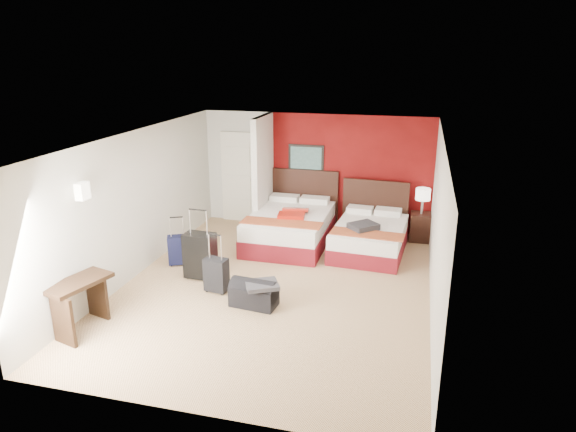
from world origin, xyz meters
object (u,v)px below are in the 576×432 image
(bed_right, at_px, (369,238))
(suitcase_navy, at_px, (179,251))
(desk, at_px, (81,305))
(table_lamp, at_px, (422,201))
(suitcase_charcoal, at_px, (216,276))
(duffel_bag, at_px, (254,295))
(suitcase_black, at_px, (200,257))
(nightstand, at_px, (420,227))
(bed_left, at_px, (290,228))
(red_suitcase_open, at_px, (293,213))

(bed_right, bearing_deg, suitcase_navy, -152.02)
(suitcase_navy, height_order, desk, desk)
(table_lamp, distance_m, suitcase_charcoal, 4.61)
(table_lamp, xyz_separation_m, duffel_bag, (-2.45, -3.59, -0.67))
(bed_right, bearing_deg, suitcase_black, -140.55)
(bed_right, height_order, suitcase_charcoal, bed_right)
(nightstand, height_order, suitcase_charcoal, nightstand)
(nightstand, distance_m, suitcase_black, 4.63)
(bed_right, xyz_separation_m, nightstand, (0.95, 0.92, 0.01))
(table_lamp, xyz_separation_m, desk, (-4.57, -4.88, -0.47))
(bed_left, xyz_separation_m, table_lamp, (2.57, 0.85, 0.52))
(red_suitcase_open, xyz_separation_m, suitcase_black, (-1.19, -1.89, -0.30))
(suitcase_black, bearing_deg, duffel_bag, -28.60)
(red_suitcase_open, relative_size, suitcase_navy, 1.35)
(suitcase_black, relative_size, suitcase_navy, 1.49)
(desk, bearing_deg, red_suitcase_open, 77.50)
(suitcase_navy, bearing_deg, desk, -121.64)
(red_suitcase_open, bearing_deg, nightstand, 13.74)
(nightstand, relative_size, suitcase_navy, 1.11)
(suitcase_navy, xyz_separation_m, duffel_bag, (1.83, -1.19, -0.08))
(bed_left, xyz_separation_m, suitcase_black, (-1.09, -1.99, 0.07))
(red_suitcase_open, height_order, table_lamp, table_lamp)
(suitcase_black, xyz_separation_m, duffel_bag, (1.21, -0.74, -0.21))
(bed_left, bearing_deg, table_lamp, 19.00)
(bed_left, relative_size, suitcase_charcoal, 3.95)
(table_lamp, bearing_deg, bed_left, -161.61)
(bed_right, bearing_deg, desk, -128.45)
(bed_left, distance_m, table_lamp, 2.76)
(nightstand, xyz_separation_m, duffel_bag, (-2.45, -3.59, -0.11))
(bed_right, distance_m, red_suitcase_open, 1.57)
(bed_left, relative_size, table_lamp, 4.08)
(bed_right, height_order, red_suitcase_open, red_suitcase_open)
(bed_right, relative_size, suitcase_black, 2.39)
(suitcase_charcoal, distance_m, duffel_bag, 0.81)
(bed_right, distance_m, suitcase_charcoal, 3.25)
(nightstand, bearing_deg, suitcase_charcoal, -135.77)
(bed_right, bearing_deg, red_suitcase_open, -174.60)
(duffel_bag, bearing_deg, suitcase_navy, 153.46)
(table_lamp, relative_size, desk, 0.58)
(suitcase_navy, bearing_deg, suitcase_charcoal, -63.78)
(table_lamp, xyz_separation_m, suitcase_navy, (-4.29, -2.40, -0.58))
(desk, bearing_deg, suitcase_black, 81.46)
(suitcase_charcoal, bearing_deg, red_suitcase_open, 81.56)
(bed_left, relative_size, nightstand, 3.72)
(suitcase_black, distance_m, desk, 2.23)
(suitcase_black, distance_m, suitcase_charcoal, 0.65)
(red_suitcase_open, xyz_separation_m, suitcase_navy, (-1.82, -1.45, -0.43))
(suitcase_black, bearing_deg, bed_left, 64.41)
(bed_left, distance_m, duffel_bag, 2.74)
(table_lamp, height_order, suitcase_black, table_lamp)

